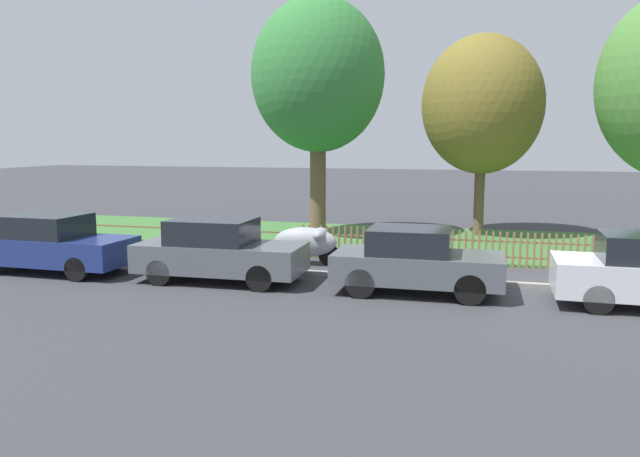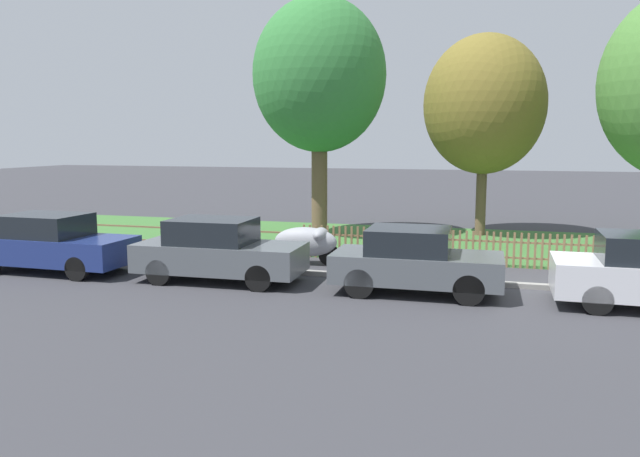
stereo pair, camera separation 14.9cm
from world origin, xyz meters
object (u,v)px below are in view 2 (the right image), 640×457
(tree_behind_motorcycle, at_px, (484,105))
(parked_car_silver_hatchback, at_px, (51,243))
(parked_car_black_saloon, at_px, (218,250))
(covered_motorcycle, at_px, (307,242))
(tree_nearest_kerb, at_px, (319,76))
(parked_car_navy_estate, at_px, (415,261))

(tree_behind_motorcycle, bearing_deg, parked_car_silver_hatchback, -138.06)
(parked_car_silver_hatchback, relative_size, parked_car_black_saloon, 1.04)
(covered_motorcycle, relative_size, tree_nearest_kerb, 0.23)
(parked_car_silver_hatchback, xyz_separation_m, tree_nearest_kerb, (5.08, 7.75, 4.86))
(parked_car_navy_estate, bearing_deg, parked_car_black_saloon, -179.93)
(covered_motorcycle, height_order, tree_nearest_kerb, tree_nearest_kerb)
(tree_behind_motorcycle, bearing_deg, parked_car_black_saloon, -122.22)
(tree_behind_motorcycle, bearing_deg, tree_nearest_kerb, -162.08)
(parked_car_silver_hatchback, relative_size, tree_behind_motorcycle, 0.59)
(parked_car_silver_hatchback, relative_size, parked_car_navy_estate, 1.12)
(parked_car_silver_hatchback, relative_size, tree_nearest_kerb, 0.51)
(parked_car_black_saloon, bearing_deg, tree_nearest_kerb, 85.82)
(parked_car_black_saloon, xyz_separation_m, tree_behind_motorcycle, (5.93, 9.42, 3.89))
(parked_car_black_saloon, bearing_deg, parked_car_silver_hatchback, -179.73)
(tree_nearest_kerb, height_order, tree_behind_motorcycle, tree_nearest_kerb)
(parked_car_navy_estate, bearing_deg, tree_nearest_kerb, 119.10)
(parked_car_black_saloon, relative_size, tree_behind_motorcycle, 0.57)
(parked_car_silver_hatchback, distance_m, tree_behind_motorcycle, 14.79)
(parked_car_navy_estate, distance_m, tree_nearest_kerb, 9.98)
(parked_car_silver_hatchback, distance_m, parked_car_black_saloon, 4.68)
(parked_car_black_saloon, xyz_separation_m, tree_nearest_kerb, (0.40, 7.63, 4.85))
(parked_car_silver_hatchback, bearing_deg, parked_car_black_saloon, 2.32)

